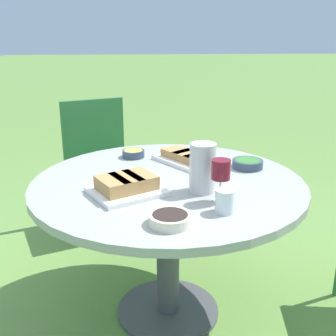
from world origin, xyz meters
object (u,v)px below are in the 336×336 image
at_px(dining_table, 168,202).
at_px(water_pitcher, 203,168).
at_px(chair_near_right, 99,154).
at_px(wine_glass, 221,171).

bearing_deg(dining_table, water_pitcher, -135.43).
xyz_separation_m(chair_near_right, wine_glass, (-1.28, -0.60, 0.31)).
xyz_separation_m(chair_near_right, water_pitcher, (-1.16, -0.55, 0.29)).
bearing_deg(chair_near_right, wine_glass, -154.75).
height_order(water_pitcher, wine_glass, water_pitcher).
relative_size(chair_near_right, wine_glass, 5.12).
distance_m(dining_table, water_pitcher, 0.29).
height_order(dining_table, water_pitcher, water_pitcher).
relative_size(dining_table, water_pitcher, 5.91).
xyz_separation_m(dining_table, chair_near_right, (1.03, 0.41, -0.07)).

